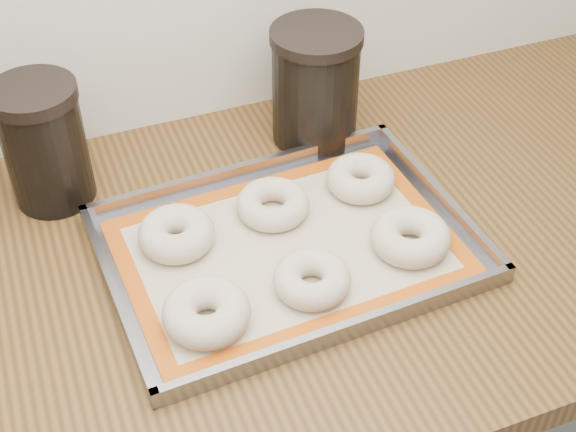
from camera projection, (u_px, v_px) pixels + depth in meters
name	position (u px, v px, depth m)	size (l,w,h in m)	color
countertop	(170.00, 287.00, 1.01)	(3.06, 0.68, 0.04)	brown
baking_tray	(288.00, 247.00, 1.03)	(0.48, 0.35, 0.03)	gray
baking_mat	(288.00, 248.00, 1.03)	(0.43, 0.31, 0.00)	#C6B793
bagel_front_left	(206.00, 312.00, 0.92)	(0.10, 0.10, 0.04)	beige
bagel_front_mid	(312.00, 279.00, 0.96)	(0.09, 0.09, 0.03)	beige
bagel_front_right	(410.00, 237.00, 1.02)	(0.10, 0.10, 0.04)	beige
bagel_back_left	(176.00, 234.00, 1.02)	(0.10, 0.10, 0.04)	beige
bagel_back_mid	(273.00, 204.00, 1.07)	(0.10, 0.10, 0.03)	beige
bagel_back_right	(361.00, 178.00, 1.11)	(0.10, 0.10, 0.04)	beige
canister_mid	(44.00, 144.00, 1.06)	(0.11, 0.11, 0.18)	black
canister_right	(315.00, 85.00, 1.16)	(0.13, 0.13, 0.18)	black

